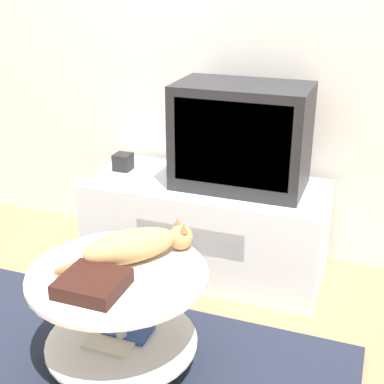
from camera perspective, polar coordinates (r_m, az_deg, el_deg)
name	(u,v)px	position (r m, az deg, el deg)	size (l,w,h in m)	color
ground_plane	(105,374)	(2.33, -9.29, -18.63)	(12.00, 12.00, 0.00)	#93704C
wall_back	(209,16)	(2.95, 1.88, 18.27)	(8.00, 0.05, 2.60)	silver
rug	(105,372)	(2.32, -9.30, -18.45)	(1.97, 1.03, 0.02)	#1E2333
tv_stand	(206,226)	(2.87, 1.52, -3.68)	(1.25, 0.54, 0.50)	white
tv	(241,136)	(2.66, 5.28, 5.92)	(0.65, 0.38, 0.52)	#232326
speaker	(123,162)	(2.96, -7.36, 3.20)	(0.09, 0.09, 0.09)	black
coffee_table	(120,307)	(2.19, -7.71, -12.02)	(0.70, 0.70, 0.43)	#B2B2B7
dvd_box	(92,284)	(1.99, -10.57, -9.60)	(0.23, 0.22, 0.06)	black
cat	(136,245)	(2.15, -6.02, -5.69)	(0.43, 0.45, 0.13)	tan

